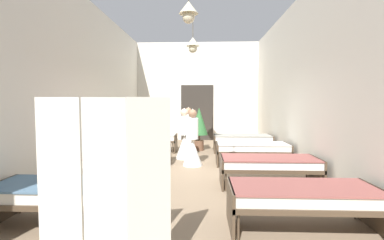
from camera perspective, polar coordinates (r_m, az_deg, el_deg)
ground_plane at (r=6.70m, az=-0.17°, el=-11.11°), size 5.85×12.23×0.10m
room_shell at (r=7.68m, az=0.23°, el=7.19°), size 5.65×11.83×4.25m
bed_left_row_0 at (r=4.25m, az=-24.48°, el=-13.30°), size 1.90×0.84×0.57m
bed_right_row_0 at (r=4.03m, az=21.54°, el=-14.18°), size 1.90×0.84×0.57m
bed_left_row_1 at (r=5.95m, az=-16.11°, el=-8.29°), size 1.90×0.84×0.57m
bed_right_row_1 at (r=5.80m, az=15.32°, el=-8.60°), size 1.90×0.84×0.57m
bed_left_row_2 at (r=7.75m, az=-11.63°, el=-5.47°), size 1.90×0.84×0.57m
bed_right_row_2 at (r=7.63m, az=12.12°, el=-5.62°), size 1.90×0.84×0.57m
bed_left_row_3 at (r=9.58m, az=-8.87°, el=-3.70°), size 1.90×0.84×0.57m
bed_right_row_3 at (r=9.49m, az=10.19°, el=-3.79°), size 1.90×0.84×0.57m
nurse_near_aisle at (r=9.66m, az=-0.74°, el=-3.06°), size 0.52×0.52×1.49m
nurse_mid_aisle at (r=7.35m, az=0.14°, el=-5.18°), size 0.52×0.52×1.49m
nurse_far_aisle at (r=8.26m, az=-1.56°, el=-4.20°), size 0.52×0.52×1.49m
potted_plant at (r=9.60m, az=1.45°, el=-0.72°), size 0.60×0.60×1.47m
privacy_screen at (r=2.82m, az=-17.20°, el=-13.11°), size 1.24×0.26×1.70m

